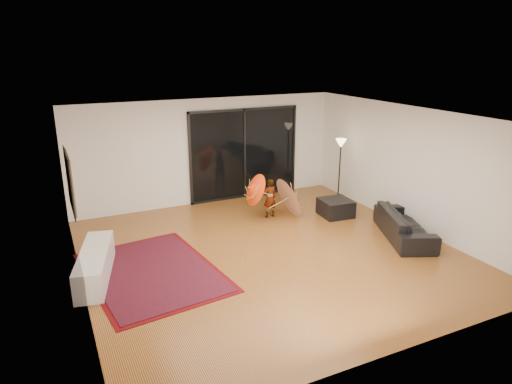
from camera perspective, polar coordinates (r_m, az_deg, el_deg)
floor at (r=9.17m, az=1.72°, el=-7.58°), size 7.00×7.00×0.00m
ceiling at (r=8.38m, az=1.89°, el=9.36°), size 7.00×7.00×0.00m
wall_back at (r=11.80m, az=-6.01°, el=5.06°), size 7.00×0.00×7.00m
wall_front at (r=6.00m, az=17.40°, el=-8.50°), size 7.00×0.00×7.00m
wall_left at (r=7.81m, az=-21.74°, el=-2.80°), size 0.00×7.00×7.00m
wall_right at (r=10.69m, az=18.77°, el=2.87°), size 0.00×7.00×7.00m
sliding_door at (r=12.16m, az=-1.48°, el=4.81°), size 3.06×0.07×2.40m
painting at (r=8.68m, az=-22.26°, el=1.22°), size 0.04×1.28×1.08m
media_console at (r=8.60m, az=-19.45°, el=-8.56°), size 0.91×1.92×0.52m
speaker at (r=8.51m, az=-19.25°, el=-9.71°), size 0.30×0.30×0.28m
persian_rug at (r=8.62m, az=-12.87°, el=-9.71°), size 2.49×3.24×0.02m
sofa at (r=10.26m, az=18.06°, el=-3.89°), size 1.52×2.14×0.58m
ottoman at (r=11.19m, az=9.92°, el=-1.94°), size 0.77×0.77×0.40m
floor_lamp at (r=11.99m, az=10.52°, el=4.88°), size 0.29×0.29×1.66m
child at (r=10.85m, az=1.72°, el=-0.79°), size 0.36×0.25×0.95m
parasol_orange at (r=10.50m, az=-0.81°, el=0.08°), size 0.48×0.78×0.84m
parasol_white at (r=10.99m, az=4.87°, el=-0.42°), size 0.53×1.00×1.01m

